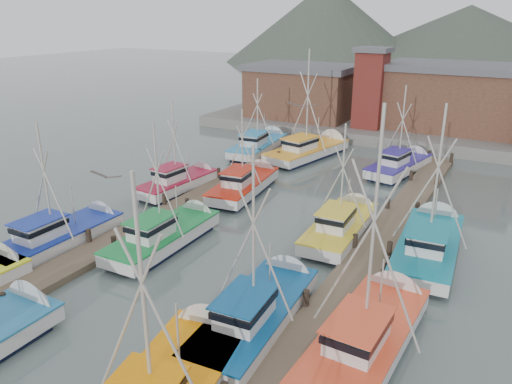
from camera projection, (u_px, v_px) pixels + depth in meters
The scene contains 21 objects.
ground at pixel (221, 265), 27.73m from camera, with size 260.00×260.00×0.00m, color #465450.
dock_left at pixel (167, 214), 34.19m from camera, with size 2.30×46.00×1.50m.
dock_right at pixel (366, 261), 27.77m from camera, with size 2.30×46.00×1.50m.
quay at pixel (394, 127), 57.89m from camera, with size 44.00×16.00×1.20m, color slate.
shed_left at pixel (302, 90), 60.02m from camera, with size 12.72×8.48×6.20m.
shed_center at pixel (454, 96), 53.75m from camera, with size 14.84×9.54×6.90m.
lookout_tower at pixel (371, 87), 53.84m from camera, with size 3.60×3.60×8.50m.
distant_hills at pixel (429, 64), 134.19m from camera, with size 175.00×140.00×42.00m.
boat_4 at pixel (169, 234), 30.02m from camera, with size 3.36×8.84×8.29m.
boat_5 at pixel (261, 309), 22.40m from camera, with size 3.72×9.35×9.25m.
boat_6 at pixel (64, 235), 29.84m from camera, with size 3.49×8.88×8.39m.
boat_7 at pixel (370, 332), 20.79m from camera, with size 4.48×9.62×11.21m.
boat_8 at pixel (246, 184), 38.76m from camera, with size 3.72×9.07×7.34m.
boat_9 at pixel (343, 225), 31.27m from camera, with size 3.24×8.81×7.97m.
boat_10 at pixel (182, 182), 39.19m from camera, with size 3.12×7.97×7.63m.
boat_11 at pixel (430, 243), 28.85m from camera, with size 4.02×10.04×9.78m.
boat_12 at pixel (311, 150), 48.24m from camera, with size 5.23×10.83×11.13m.
boat_13 at pixel (401, 165), 43.56m from camera, with size 4.19×8.97×8.34m.
boat_14 at pixel (260, 145), 50.07m from camera, with size 3.90×9.74×8.15m.
gull_near at pixel (106, 176), 19.65m from camera, with size 1.55×0.63×0.24m.
gull_far at pixel (302, 106), 23.86m from camera, with size 1.55×0.63×0.24m.
Camera 1 is at (13.73, -20.60, 13.27)m, focal length 35.00 mm.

